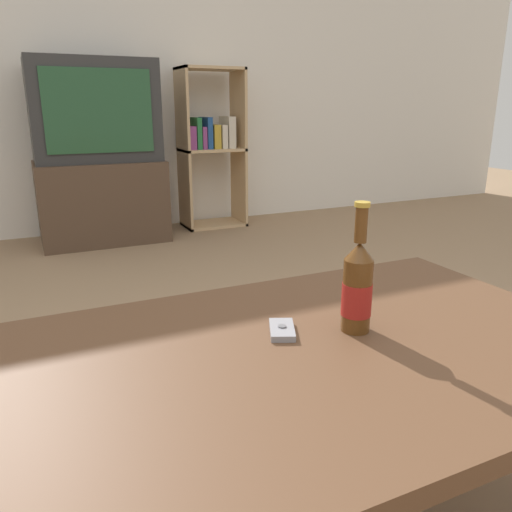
{
  "coord_description": "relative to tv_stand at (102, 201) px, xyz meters",
  "views": [
    {
      "loc": [
        -0.48,
        -0.79,
        0.89
      ],
      "look_at": [
        0.04,
        0.33,
        0.52
      ],
      "focal_mm": 35.0,
      "sensor_mm": 36.0,
      "label": 1
    }
  ],
  "objects": [
    {
      "name": "back_wall",
      "position": [
        0.01,
        0.32,
        1.03
      ],
      "size": [
        8.0,
        0.05,
        2.6
      ],
      "color": "silver",
      "rests_on": "ground_plane"
    },
    {
      "name": "tv_stand",
      "position": [
        0.0,
        0.0,
        0.0
      ],
      "size": [
        0.82,
        0.5,
        0.54
      ],
      "color": "#4C3828",
      "rests_on": "ground_plane"
    },
    {
      "name": "beer_bottle",
      "position": [
        0.15,
        -2.67,
        0.25
      ],
      "size": [
        0.06,
        0.06,
        0.28
      ],
      "color": "#563314",
      "rests_on": "coffee_table"
    },
    {
      "name": "cell_phone",
      "position": [
        -0.0,
        -2.62,
        0.16
      ],
      "size": [
        0.09,
        0.11,
        0.02
      ],
      "rotation": [
        0.0,
        0.0,
        -0.42
      ],
      "color": "gray",
      "rests_on": "coffee_table"
    },
    {
      "name": "bookshelf",
      "position": [
        0.83,
        0.11,
        0.35
      ],
      "size": [
        0.46,
        0.3,
        1.16
      ],
      "color": "tan",
      "rests_on": "ground_plane"
    },
    {
      "name": "television",
      "position": [
        0.0,
        -0.0,
        0.59
      ],
      "size": [
        0.79,
        0.42,
        0.64
      ],
      "color": "#2D2D2D",
      "rests_on": "tv_stand"
    },
    {
      "name": "coffee_table",
      "position": [
        0.01,
        -2.7,
        0.1
      ],
      "size": [
        1.31,
        0.79,
        0.42
      ],
      "color": "brown",
      "rests_on": "ground_plane"
    }
  ]
}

